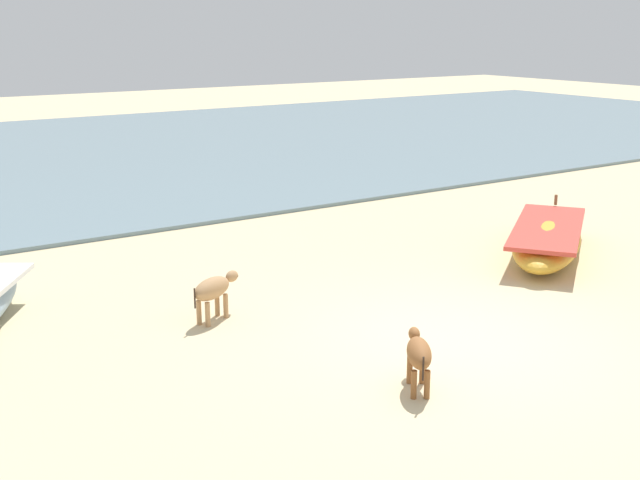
{
  "coord_description": "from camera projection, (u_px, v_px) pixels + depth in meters",
  "views": [
    {
      "loc": [
        -6.62,
        -6.94,
        3.92
      ],
      "look_at": [
        0.08,
        3.25,
        0.6
      ],
      "focal_mm": 44.59,
      "sensor_mm": 36.0,
      "label": 1
    }
  ],
  "objects": [
    {
      "name": "ground",
      "position": [
        454.0,
        342.0,
        10.13
      ],
      "size": [
        80.0,
        80.0,
        0.0
      ],
      "primitive_type": "plane",
      "color": "beige"
    },
    {
      "name": "calf_near_brown",
      "position": [
        419.0,
        354.0,
        8.71
      ],
      "size": [
        0.64,
        0.84,
        0.59
      ],
      "rotation": [
        0.0,
        0.0,
        1.0
      ],
      "color": "brown",
      "rests_on": "ground"
    },
    {
      "name": "fishing_boat_0",
      "position": [
        547.0,
        239.0,
        13.84
      ],
      "size": [
        3.66,
        3.13,
        0.75
      ],
      "rotation": [
        0.0,
        0.0,
        0.64
      ],
      "color": "gold",
      "rests_on": "ground"
    },
    {
      "name": "calf_far_tan",
      "position": [
        213.0,
        290.0,
        10.77
      ],
      "size": [
        0.91,
        0.58,
        0.62
      ],
      "rotation": [
        0.0,
        0.0,
        0.45
      ],
      "color": "tan",
      "rests_on": "ground"
    },
    {
      "name": "sea_water",
      "position": [
        64.0,
        157.0,
        24.07
      ],
      "size": [
        60.0,
        20.0,
        0.08
      ],
      "primitive_type": "cube",
      "color": "slate",
      "rests_on": "ground"
    }
  ]
}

